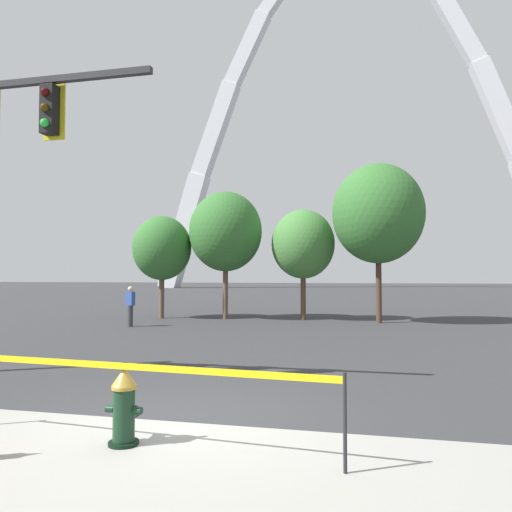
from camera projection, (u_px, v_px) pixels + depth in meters
The scene contains 9 objects.
ground_plane at pixel (184, 419), 6.94m from camera, with size 240.00×240.00×0.00m, color #333335.
fire_hydrant at pixel (124, 406), 5.89m from camera, with size 0.46×0.48×0.99m.
caution_tape_barrier at pixel (128, 388), 5.79m from camera, with size 5.10×0.44×1.03m.
monument_arch at pixel (349, 128), 73.52m from camera, with size 60.14×2.81×54.83m.
tree_far_left at pixel (162, 248), 23.28m from camera, with size 2.77×2.77×4.85m.
tree_left_mid at pixel (226, 232), 22.92m from camera, with size 3.40×3.40×5.95m.
tree_center_left at pixel (303, 244), 22.44m from camera, with size 2.88×2.88×5.04m.
tree_center_right at pixel (378, 214), 21.02m from camera, with size 3.90×3.90×6.82m.
pedestrian_walking_left at pixel (130, 306), 19.38m from camera, with size 0.39×0.30×1.59m.
Camera 1 is at (2.54, -6.62, 2.04)m, focal length 34.45 mm.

